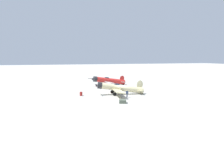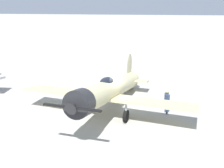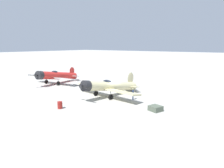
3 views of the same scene
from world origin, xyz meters
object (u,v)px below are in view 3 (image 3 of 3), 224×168
at_px(airplane_foreground, 110,86).
at_px(ground_crew_mechanic, 133,93).
at_px(airplane_mid_apron, 57,76).
at_px(fuel_drum, 60,105).
at_px(equipment_crate, 155,108).

relative_size(airplane_foreground, ground_crew_mechanic, 7.31).
distance_m(airplane_foreground, ground_crew_mechanic, 3.94).
relative_size(airplane_foreground, airplane_mid_apron, 1.02).
bearing_deg(airplane_mid_apron, ground_crew_mechanic, 79.59).
xyz_separation_m(airplane_foreground, ground_crew_mechanic, (-3.88, -0.40, -0.55)).
xyz_separation_m(airplane_mid_apron, fuel_drum, (-13.79, 10.41, -1.13)).
xyz_separation_m(equipment_crate, fuel_drum, (9.70, 6.18, 0.13)).
bearing_deg(airplane_mid_apron, equipment_crate, 73.72).
bearing_deg(fuel_drum, airplane_mid_apron, -37.05).
distance_m(airplane_mid_apron, fuel_drum, 17.32).
relative_size(ground_crew_mechanic, equipment_crate, 0.97).
bearing_deg(ground_crew_mechanic, airplane_foreground, 166.68).
height_order(airplane_mid_apron, ground_crew_mechanic, airplane_mid_apron).
distance_m(ground_crew_mechanic, equipment_crate, 5.63).
height_order(airplane_mid_apron, equipment_crate, airplane_mid_apron).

